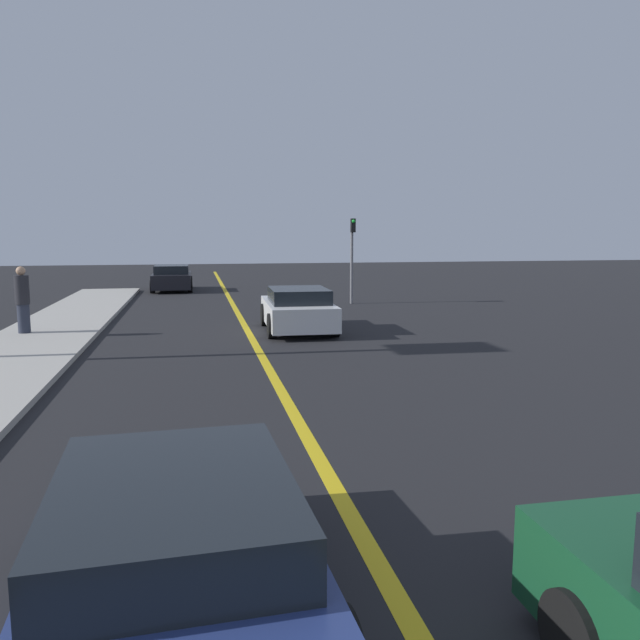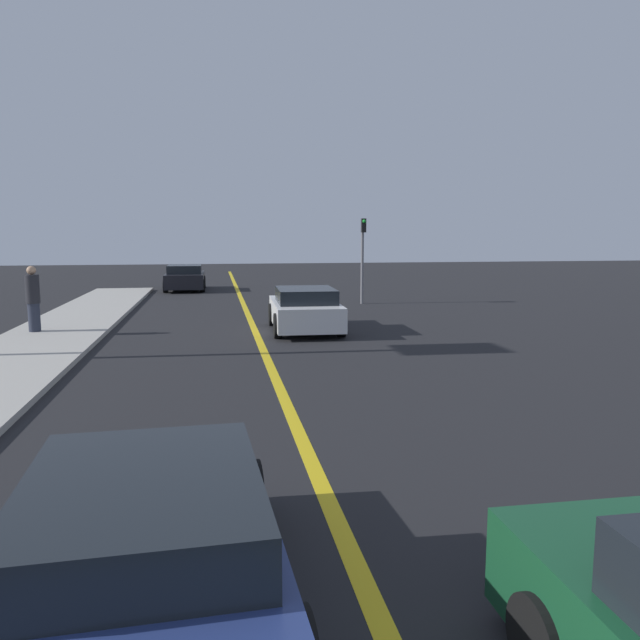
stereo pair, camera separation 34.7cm
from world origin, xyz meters
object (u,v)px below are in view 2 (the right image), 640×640
Objects in this scene: car_far_distant at (305,310)px; car_parked_left_lot at (185,278)px; pedestrian_mid_group at (33,299)px; car_ahead_center at (148,546)px; traffic_light at (363,251)px.

car_parked_left_lot reaches higher than car_far_distant.
car_ahead_center is at bearing -72.24° from pedestrian_mid_group.
car_far_distant is 7.60m from pedestrian_mid_group.
car_parked_left_lot is at bearing 89.20° from car_ahead_center.
pedestrian_mid_group is at bearing -150.32° from traffic_light.
pedestrian_mid_group is (-7.58, 0.42, 0.41)m from car_far_distant.
pedestrian_mid_group reaches higher than car_ahead_center.
car_far_distant is at bearing -73.95° from car_parked_left_lot.
pedestrian_mid_group is 0.53× the size of traffic_light.
car_parked_left_lot is at bearing 107.80° from car_far_distant.
car_ahead_center is at bearing -107.75° from traffic_light.
pedestrian_mid_group is (-3.54, -13.62, 0.41)m from car_parked_left_lot.
car_parked_left_lot reaches higher than car_ahead_center.
car_ahead_center is 1.01× the size of car_parked_left_lot.
traffic_light is (3.32, 6.62, 1.51)m from car_far_distant.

